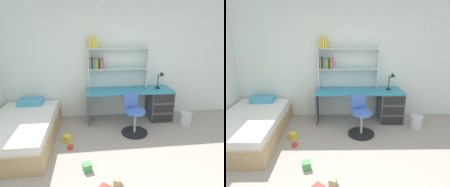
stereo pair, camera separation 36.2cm
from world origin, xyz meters
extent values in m
cube|color=silver|center=(0.00, 2.58, 1.31)|extent=(5.84, 0.06, 2.62)
cube|color=teal|center=(0.33, 2.24, 0.70)|extent=(1.90, 0.59, 0.04)
cube|color=#4C4C51|center=(1.03, 2.24, 0.34)|extent=(0.50, 0.56, 0.68)
cube|color=#4C4C51|center=(-0.60, 2.24, 0.34)|extent=(0.03, 0.53, 0.68)
cube|color=black|center=(1.03, 1.96, 0.11)|extent=(0.45, 0.01, 0.17)
cube|color=black|center=(1.03, 1.96, 0.34)|extent=(0.45, 0.01, 0.17)
cube|color=black|center=(1.03, 1.96, 0.57)|extent=(0.45, 0.01, 0.17)
cube|color=silver|center=(-0.56, 2.41, 1.18)|extent=(0.02, 0.22, 0.91)
cube|color=silver|center=(0.74, 2.41, 1.18)|extent=(0.02, 0.22, 0.91)
cube|color=silver|center=(0.09, 2.41, 1.17)|extent=(1.27, 0.22, 0.02)
cube|color=silver|center=(0.09, 2.41, 1.60)|extent=(1.27, 0.22, 0.02)
cube|color=gold|center=(-0.52, 2.41, 1.28)|extent=(0.02, 0.17, 0.20)
cube|color=#26262D|center=(-0.48, 2.41, 1.30)|extent=(0.04, 0.16, 0.24)
cube|color=#338CBF|center=(-0.44, 2.41, 1.29)|extent=(0.04, 0.18, 0.22)
cube|color=gold|center=(-0.39, 2.41, 1.27)|extent=(0.04, 0.13, 0.19)
cube|color=#4CA559|center=(-0.36, 2.41, 1.29)|extent=(0.02, 0.16, 0.23)
cube|color=#26262D|center=(-0.32, 2.41, 1.28)|extent=(0.04, 0.16, 0.21)
cube|color=gold|center=(-0.28, 2.41, 1.29)|extent=(0.03, 0.17, 0.23)
cube|color=purple|center=(-0.25, 2.41, 1.29)|extent=(0.03, 0.20, 0.23)
cube|color=yellow|center=(-0.52, 2.41, 1.72)|extent=(0.03, 0.15, 0.22)
cube|color=yellow|center=(-0.48, 2.41, 1.72)|extent=(0.03, 0.16, 0.22)
cube|color=yellow|center=(-0.44, 2.41, 1.73)|extent=(0.04, 0.19, 0.22)
cube|color=yellow|center=(-0.39, 2.41, 1.71)|extent=(0.04, 0.16, 0.20)
cylinder|color=black|center=(0.98, 2.28, 0.73)|extent=(0.12, 0.12, 0.02)
cylinder|color=black|center=(0.98, 2.28, 0.89)|extent=(0.02, 0.02, 0.30)
cone|color=black|center=(1.06, 2.23, 1.04)|extent=(0.12, 0.11, 0.13)
cylinder|color=black|center=(0.31, 1.58, 0.01)|extent=(0.52, 0.52, 0.03)
cylinder|color=#A5A8AD|center=(0.31, 1.58, 0.22)|extent=(0.05, 0.05, 0.44)
cylinder|color=#3F66BF|center=(0.31, 1.58, 0.47)|extent=(0.40, 0.40, 0.05)
cube|color=#3F66BF|center=(0.26, 1.75, 0.64)|extent=(0.32, 0.13, 0.28)
cube|color=tan|center=(-1.82, 1.53, 0.16)|extent=(1.17, 2.01, 0.31)
cube|color=white|center=(-1.82, 1.53, 0.38)|extent=(1.11, 1.95, 0.14)
cube|color=#4CA5CC|center=(-1.82, 2.28, 0.51)|extent=(0.50, 0.32, 0.12)
cylinder|color=silver|center=(1.51, 1.85, 0.13)|extent=(0.26, 0.26, 0.27)
cube|color=gold|center=(-1.00, 1.43, 0.06)|extent=(0.17, 0.17, 0.12)
cube|color=#479E51|center=(-0.63, 0.56, 0.06)|extent=(0.15, 0.15, 0.12)
cube|color=tan|center=(-0.24, 0.24, 0.05)|extent=(0.12, 0.12, 0.10)
cube|color=red|center=(-0.92, 1.16, 0.04)|extent=(0.10, 0.10, 0.07)
camera|label=1|loc=(-0.56, -1.88, 1.95)|focal=31.58mm
camera|label=2|loc=(-0.20, -1.90, 1.95)|focal=31.58mm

